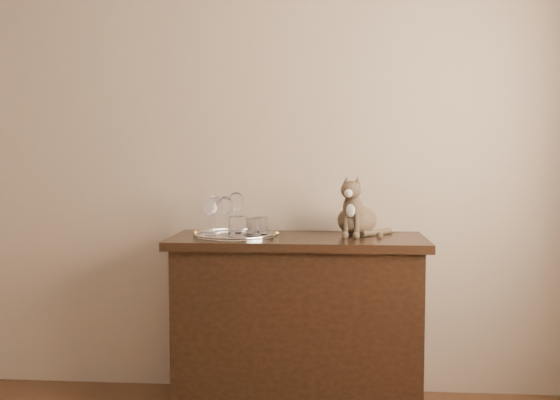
% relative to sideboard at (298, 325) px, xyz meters
% --- Properties ---
extents(wall_back, '(4.00, 0.10, 2.70)m').
position_rel_sideboard_xyz_m(wall_back, '(-0.60, 0.31, 0.93)').
color(wall_back, tan).
rests_on(wall_back, ground).
extents(sideboard, '(1.20, 0.50, 0.85)m').
position_rel_sideboard_xyz_m(sideboard, '(0.00, 0.00, 0.00)').
color(sideboard, black).
rests_on(sideboard, ground).
extents(tray, '(0.40, 0.40, 0.01)m').
position_rel_sideboard_xyz_m(tray, '(-0.29, -0.02, 0.43)').
color(tray, silver).
rests_on(tray, sideboard).
extents(wine_glass_a, '(0.07, 0.07, 0.18)m').
position_rel_sideboard_xyz_m(wine_glass_a, '(-0.41, 0.05, 0.53)').
color(wine_glass_a, silver).
rests_on(wine_glass_a, tray).
extents(wine_glass_b, '(0.07, 0.07, 0.20)m').
position_rel_sideboard_xyz_m(wine_glass_b, '(-0.31, 0.10, 0.53)').
color(wine_glass_b, white).
rests_on(wine_glass_b, tray).
extents(wine_glass_c, '(0.07, 0.07, 0.17)m').
position_rel_sideboard_xyz_m(wine_glass_c, '(-0.41, -0.02, 0.52)').
color(wine_glass_c, white).
rests_on(wine_glass_c, tray).
extents(wine_glass_d, '(0.07, 0.07, 0.18)m').
position_rel_sideboard_xyz_m(wine_glass_d, '(-0.34, -0.01, 0.53)').
color(wine_glass_d, silver).
rests_on(wine_glass_d, tray).
extents(tumbler_a, '(0.07, 0.07, 0.08)m').
position_rel_sideboard_xyz_m(tumbler_a, '(-0.21, -0.07, 0.47)').
color(tumbler_a, silver).
rests_on(tumbler_a, tray).
extents(tumbler_b, '(0.09, 0.09, 0.10)m').
position_rel_sideboard_xyz_m(tumbler_b, '(-0.27, -0.11, 0.48)').
color(tumbler_b, white).
rests_on(tumbler_b, tray).
extents(tumbler_c, '(0.07, 0.07, 0.08)m').
position_rel_sideboard_xyz_m(tumbler_c, '(-0.18, 0.01, 0.47)').
color(tumbler_c, white).
rests_on(tumbler_c, tray).
extents(cat, '(0.35, 0.34, 0.29)m').
position_rel_sideboard_xyz_m(cat, '(0.28, 0.09, 0.57)').
color(cat, brown).
rests_on(cat, sideboard).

